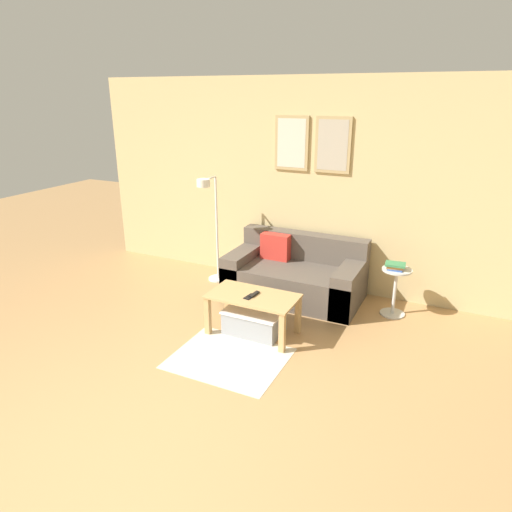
% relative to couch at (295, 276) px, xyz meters
% --- Properties ---
extents(ground_plane, '(16.00, 16.00, 0.00)m').
position_rel_couch_xyz_m(ground_plane, '(-0.21, -3.07, -0.26)').
color(ground_plane, tan).
extents(wall_back, '(5.60, 0.09, 2.55)m').
position_rel_couch_xyz_m(wall_back, '(-0.21, 0.45, 1.02)').
color(wall_back, tan).
rests_on(wall_back, ground_plane).
extents(area_rug, '(1.04, 0.86, 0.01)m').
position_rel_couch_xyz_m(area_rug, '(-0.05, -1.58, -0.26)').
color(area_rug, beige).
rests_on(area_rug, ground_plane).
extents(couch, '(1.59, 0.85, 0.72)m').
position_rel_couch_xyz_m(couch, '(0.00, 0.00, 0.00)').
color(couch, brown).
rests_on(couch, ground_plane).
extents(coffee_table, '(0.90, 0.50, 0.43)m').
position_rel_couch_xyz_m(coffee_table, '(-0.06, -1.05, 0.08)').
color(coffee_table, tan).
rests_on(coffee_table, ground_plane).
extents(storage_bin, '(0.60, 0.41, 0.26)m').
position_rel_couch_xyz_m(storage_bin, '(-0.05, -1.03, -0.13)').
color(storage_bin, gray).
rests_on(storage_bin, ground_plane).
extents(floor_lamp, '(0.26, 0.49, 1.39)m').
position_rel_couch_xyz_m(floor_lamp, '(-1.11, -0.09, 0.57)').
color(floor_lamp, white).
rests_on(floor_lamp, ground_plane).
extents(side_table, '(0.32, 0.32, 0.54)m').
position_rel_couch_xyz_m(side_table, '(1.17, 0.01, 0.06)').
color(side_table, silver).
rests_on(side_table, ground_plane).
extents(book_stack, '(0.23, 0.18, 0.07)m').
position_rel_couch_xyz_m(book_stack, '(1.15, -0.00, 0.32)').
color(book_stack, '#335199').
rests_on(book_stack, side_table).
extents(remote_control, '(0.05, 0.15, 0.02)m').
position_rel_couch_xyz_m(remote_control, '(-0.04, -1.04, 0.17)').
color(remote_control, black).
rests_on(remote_control, coffee_table).
extents(cell_phone, '(0.08, 0.15, 0.01)m').
position_rel_couch_xyz_m(cell_phone, '(-0.07, -1.10, 0.17)').
color(cell_phone, black).
rests_on(cell_phone, coffee_table).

